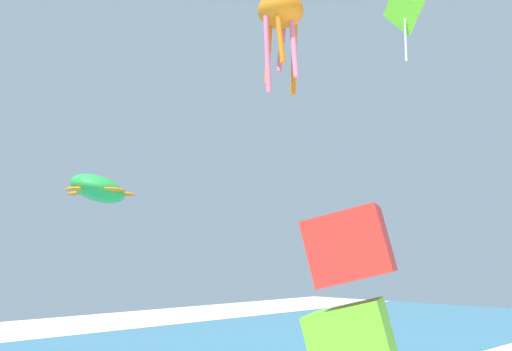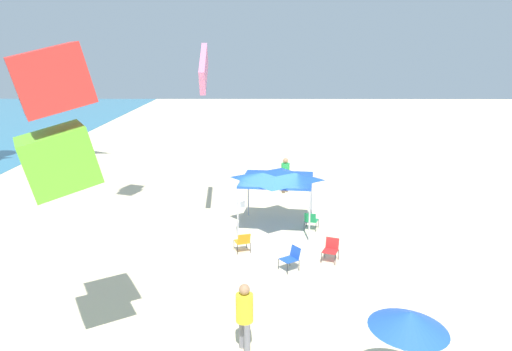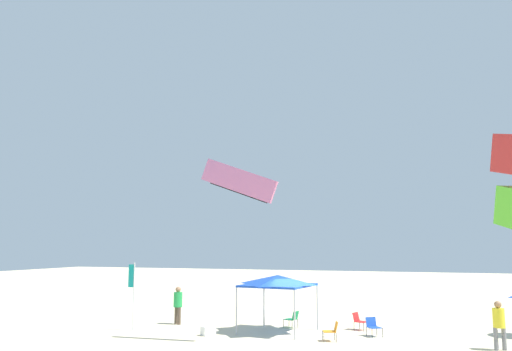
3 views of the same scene
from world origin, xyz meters
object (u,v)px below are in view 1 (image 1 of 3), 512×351
at_px(kite_box_red, 351,293).
at_px(kite_diamond_lime, 405,9).
at_px(kite_diamond_blue, 342,239).
at_px(kite_octopus_orange, 281,16).
at_px(kite_turtle_green, 98,189).

height_order(kite_box_red, kite_diamond_lime, kite_diamond_lime).
xyz_separation_m(kite_diamond_blue, kite_octopus_orange, (-5.49, -0.02, 12.31)).
bearing_deg(kite_box_red, kite_octopus_orange, 17.86).
bearing_deg(kite_diamond_blue, kite_turtle_green, 55.97).
xyz_separation_m(kite_diamond_blue, kite_diamond_lime, (-3.97, -6.87, 11.16)).
bearing_deg(kite_octopus_orange, kite_box_red, 5.65).
xyz_separation_m(kite_box_red, kite_diamond_lime, (15.70, 7.35, 12.83)).
height_order(kite_turtle_green, kite_box_red, kite_turtle_green).
distance_m(kite_diamond_blue, kite_diamond_lime, 13.69).
distance_m(kite_diamond_blue, kite_octopus_orange, 13.48).
height_order(kite_turtle_green, kite_diamond_lime, kite_diamond_lime).
bearing_deg(kite_diamond_lime, kite_box_red, -61.10).
height_order(kite_octopus_orange, kite_diamond_lime, kite_octopus_orange).
bearing_deg(kite_diamond_blue, kite_diamond_lime, 145.59).
height_order(kite_turtle_green, kite_octopus_orange, kite_octopus_orange).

